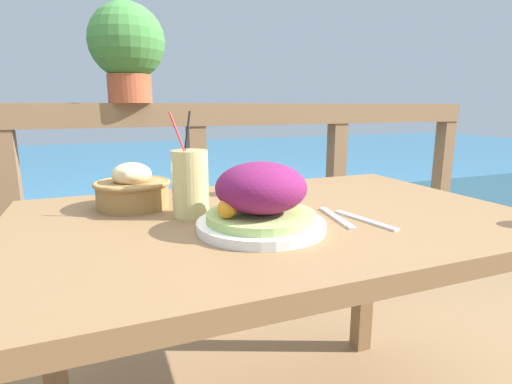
{
  "coord_description": "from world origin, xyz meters",
  "views": [
    {
      "loc": [
        -0.39,
        -0.86,
        0.96
      ],
      "look_at": [
        -0.04,
        -0.0,
        0.76
      ],
      "focal_mm": 28.0,
      "sensor_mm": 36.0,
      "label": 1
    }
  ],
  "objects_px": {
    "salad_plate": "(261,201)",
    "drink_glass": "(190,183)",
    "bread_basket": "(133,189)",
    "potted_plant": "(127,47)"
  },
  "relations": [
    {
      "from": "salad_plate",
      "to": "potted_plant",
      "type": "height_order",
      "value": "potted_plant"
    },
    {
      "from": "potted_plant",
      "to": "bread_basket",
      "type": "bearing_deg",
      "value": -95.83
    },
    {
      "from": "drink_glass",
      "to": "bread_basket",
      "type": "bearing_deg",
      "value": 131.53
    },
    {
      "from": "salad_plate",
      "to": "drink_glass",
      "type": "distance_m",
      "value": 0.2
    },
    {
      "from": "bread_basket",
      "to": "potted_plant",
      "type": "height_order",
      "value": "potted_plant"
    },
    {
      "from": "salad_plate",
      "to": "drink_glass",
      "type": "relative_size",
      "value": 1.11
    },
    {
      "from": "bread_basket",
      "to": "drink_glass",
      "type": "bearing_deg",
      "value": -48.47
    },
    {
      "from": "drink_glass",
      "to": "potted_plant",
      "type": "bearing_deg",
      "value": 95.14
    },
    {
      "from": "salad_plate",
      "to": "potted_plant",
      "type": "xyz_separation_m",
      "value": [
        -0.18,
        0.87,
        0.41
      ]
    },
    {
      "from": "salad_plate",
      "to": "potted_plant",
      "type": "distance_m",
      "value": 0.98
    }
  ]
}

